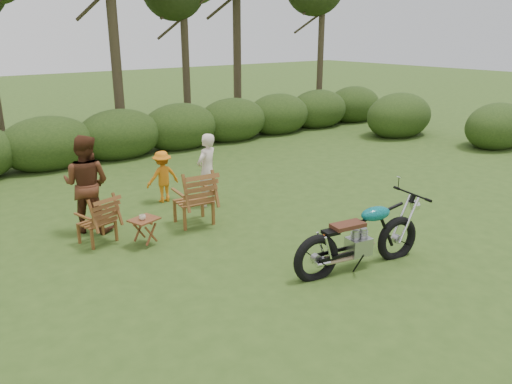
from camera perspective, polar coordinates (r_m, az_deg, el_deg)
ground at (r=8.08m, az=10.85°, el=-8.30°), size 80.00×80.00×0.00m
tree_line at (r=15.66m, az=-15.69°, el=18.40°), size 22.52×11.62×8.14m
motorcycle at (r=8.07m, az=11.47°, el=-8.38°), size 2.32×1.20×1.26m
lawn_chair_right at (r=9.68m, az=-7.06°, el=-3.56°), size 0.82×0.82×1.07m
lawn_chair_left at (r=9.21m, az=-17.55°, el=-5.47°), size 0.73×0.73×0.88m
side_table at (r=8.78m, az=-12.57°, el=-4.48°), size 0.57×0.52×0.49m
cup at (r=8.64m, az=-12.86°, el=-2.85°), size 0.13×0.13×0.09m
adult_a at (r=10.64m, az=-5.51°, el=-1.48°), size 0.66×0.56×1.54m
adult_b at (r=9.79m, az=-18.28°, el=-4.13°), size 1.10×1.10×1.79m
child at (r=11.00m, az=-10.45°, el=-1.05°), size 0.73×0.43×1.12m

